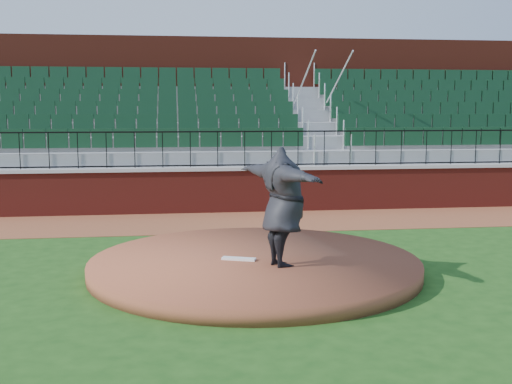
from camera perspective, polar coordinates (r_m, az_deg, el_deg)
ground at (r=11.49m, az=0.96°, el=-7.42°), size 90.00×90.00×0.00m
warning_track at (r=16.73m, az=-1.71°, el=-2.64°), size 34.00×3.20×0.01m
field_wall at (r=18.21m, az=-2.21°, el=0.08°), size 34.00×0.35×1.20m
wall_cap at (r=18.14m, az=-2.22°, el=2.12°), size 34.00×0.45×0.10m
wall_railing at (r=18.09m, az=-2.23°, el=3.85°), size 34.00×0.05×1.00m
seating_stands at (r=20.78m, az=-2.92°, el=5.71°), size 34.00×5.10×4.60m
concourse_wall at (r=23.56m, az=-3.46°, el=7.02°), size 34.00×0.50×5.50m
pitchers_mound at (r=11.66m, az=-0.12°, el=-6.57°), size 5.98×5.98×0.25m
pitching_rubber at (r=11.52m, az=-1.56°, el=-6.01°), size 0.63×0.36×0.04m
pitcher at (r=10.91m, az=2.42°, el=-1.35°), size 1.54×2.62×2.07m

